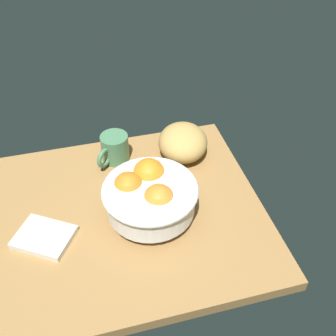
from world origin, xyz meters
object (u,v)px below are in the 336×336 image
bread_loaf (183,142)px  napkin_folded (44,237)px  mug (114,149)px  fruit_bowl (149,195)px

bread_loaf → napkin_folded: size_ratio=1.23×
mug → fruit_bowl: bearing=-77.2°
bread_loaf → mug: 18.95cm
fruit_bowl → mug: bearing=102.8°
bread_loaf → mug: bearing=171.6°
mug → bread_loaf: bearing=-8.4°
fruit_bowl → mug: fruit_bowl is taller
fruit_bowl → bread_loaf: 23.54cm
napkin_folded → mug: size_ratio=1.28×
bread_loaf → mug: bread_loaf is taller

